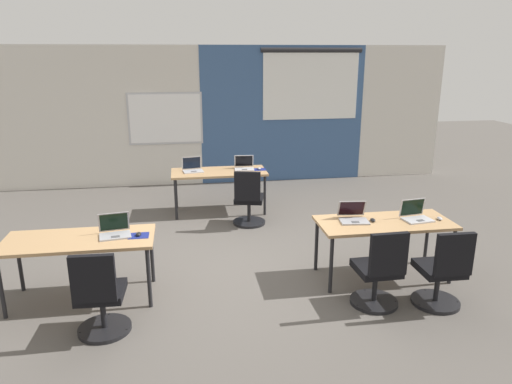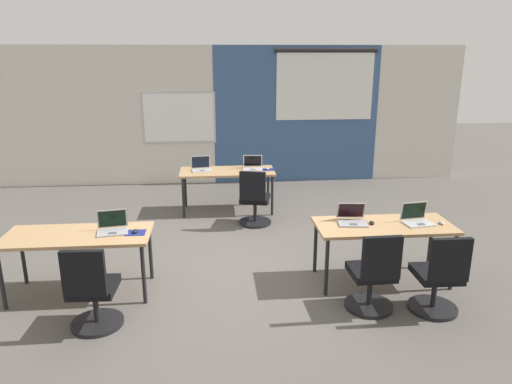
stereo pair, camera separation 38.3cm
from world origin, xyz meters
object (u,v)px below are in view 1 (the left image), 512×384
(laptop_far_right, at_px, (244,166))
(mouse_near_right_end, at_px, (440,218))
(laptop_near_right_inner, at_px, (353,217))
(desk_near_right, at_px, (384,226))
(mouse_near_left_inner, at_px, (139,234))
(chair_far_right, at_px, (249,202))
(laptop_far_left, at_px, (193,168))
(chair_near_left_inner, at_px, (100,300))
(chair_near_right_inner, at_px, (379,275))
(desk_far_center, at_px, (219,174))
(mouse_far_right, at_px, (259,168))
(laptop_near_right_end, at_px, (416,215))
(laptop_near_left_inner, at_px, (115,231))
(chair_near_right_end, at_px, (442,275))
(mouse_near_right_inner, at_px, (373,220))
(desk_near_left, at_px, (79,244))

(laptop_far_right, bearing_deg, mouse_near_right_end, -50.77)
(laptop_near_right_inner, xyz_separation_m, mouse_near_right_end, (1.04, -0.14, -0.03))
(desk_near_right, xyz_separation_m, mouse_near_left_inner, (-2.86, -0.02, 0.08))
(chair_far_right, bearing_deg, laptop_far_left, -30.26)
(mouse_near_left_inner, relative_size, chair_near_left_inner, 0.11)
(desk_near_right, relative_size, chair_near_right_inner, 1.74)
(desk_far_center, distance_m, laptop_far_right, 0.46)
(desk_near_right, height_order, mouse_far_right, mouse_far_right)
(laptop_far_left, bearing_deg, mouse_near_left_inner, -112.33)
(chair_far_right, height_order, laptop_near_right_end, laptop_near_right_end)
(laptop_near_right_inner, distance_m, mouse_near_left_inner, 2.50)
(mouse_far_right, bearing_deg, laptop_far_right, 163.75)
(laptop_far_right, distance_m, laptop_far_left, 0.88)
(mouse_near_left_inner, distance_m, laptop_far_left, 2.95)
(laptop_far_right, bearing_deg, laptop_near_left_inner, -117.57)
(laptop_far_left, bearing_deg, laptop_far_right, -8.29)
(laptop_near_right_inner, distance_m, mouse_near_right_end, 1.05)
(desk_far_center, height_order, laptop_far_left, laptop_far_left)
(chair_near_right_inner, height_order, mouse_far_right, chair_near_right_inner)
(chair_near_right_end, bearing_deg, laptop_near_left_inner, -12.69)
(laptop_near_right_end, relative_size, mouse_near_right_end, 3.41)
(chair_near_right_end, bearing_deg, chair_near_right_inner, -8.38)
(desk_near_right, relative_size, laptop_far_right, 4.51)
(mouse_near_right_inner, height_order, mouse_near_right_end, same)
(laptop_near_right_inner, bearing_deg, mouse_near_right_end, -1.15)
(chair_near_left_inner, xyz_separation_m, laptop_far_left, (1.00, 3.63, 0.39))
(chair_near_left_inner, height_order, chair_near_right_end, same)
(laptop_far_right, xyz_separation_m, mouse_near_right_end, (1.98, -2.92, -0.03))
(chair_near_left_inner, relative_size, chair_near_right_end, 1.00)
(desk_near_right, distance_m, chair_near_left_inner, 3.29)
(laptop_near_left_inner, distance_m, laptop_far_left, 2.96)
(mouse_near_right_end, bearing_deg, desk_far_center, 130.38)
(laptop_near_left_inner, distance_m, laptop_near_right_end, 3.52)
(laptop_near_left_inner, height_order, laptop_far_left, same)
(chair_near_right_end, bearing_deg, laptop_far_right, -65.03)
(mouse_near_right_end, bearing_deg, mouse_near_left_inner, 179.47)
(mouse_near_right_inner, distance_m, chair_near_right_inner, 0.81)
(chair_near_right_end, bearing_deg, mouse_far_right, -68.00)
(laptop_near_right_end, distance_m, laptop_far_left, 3.85)
(laptop_near_left_inner, height_order, laptop_near_right_end, same)
(laptop_far_left, bearing_deg, chair_near_right_inner, -71.53)
(mouse_far_right, bearing_deg, chair_near_right_end, -68.88)
(chair_near_left_inner, xyz_separation_m, chair_far_right, (1.84, 2.82, 0.00))
(laptop_near_right_inner, distance_m, laptop_far_right, 2.94)
(chair_far_right, height_order, laptop_far_left, laptop_far_left)
(laptop_near_left_inner, relative_size, laptop_far_right, 1.04)
(laptop_near_right_end, height_order, chair_near_right_end, laptop_near_right_end)
(desk_near_left, relative_size, laptop_far_left, 4.35)
(mouse_near_right_inner, height_order, mouse_far_right, mouse_far_right)
(desk_far_center, bearing_deg, chair_far_right, -61.95)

